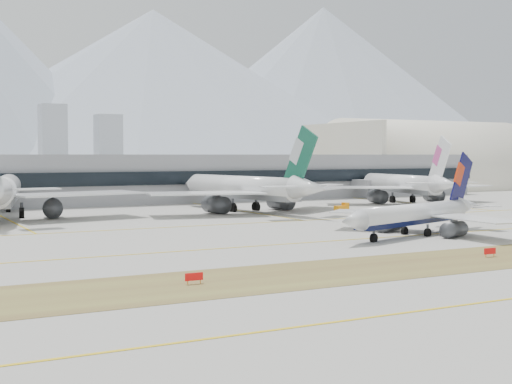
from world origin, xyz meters
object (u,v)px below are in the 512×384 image
hangar (424,188)px  widebody_eva (3,192)px  taxiing_airliner (418,215)px  widebody_china_air (404,185)px  widebody_cathay (247,189)px  terminal (87,178)px

hangar → widebody_eva: bearing=-159.9°
taxiing_airliner → hangar: (123.82, 139.86, -3.65)m
widebody_china_air → hangar: 96.47m
widebody_cathay → hangar: bearing=-68.1°
taxiing_airliner → widebody_cathay: widebody_cathay is taller
widebody_cathay → hangar: 147.99m
taxiing_airliner → terminal: (-30.74, 119.70, 3.72)m
widebody_cathay → terminal: widebody_cathay is taller
widebody_cathay → terminal: 62.37m
widebody_eva → widebody_cathay: widebody_eva is taller
widebody_eva → widebody_china_air: bearing=-78.3°
widebody_eva → terminal: 57.96m
widebody_eva → hangar: (186.72, 68.37, -6.06)m
widebody_cathay → terminal: size_ratio=0.22×
widebody_cathay → hangar: hangar is taller
taxiing_airliner → hangar: size_ratio=0.50×
widebody_eva → hangar: size_ratio=0.70×
widebody_china_air → widebody_eva: bearing=100.4°
terminal → hangar: (154.56, 20.16, -7.37)m
taxiing_airliner → widebody_cathay: (-3.02, 63.85, 2.11)m
widebody_cathay → terminal: bearing=17.3°
taxiing_airliner → terminal: bearing=-94.4°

